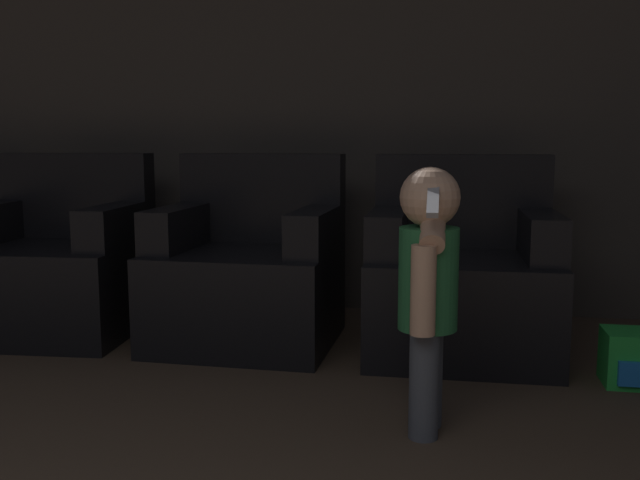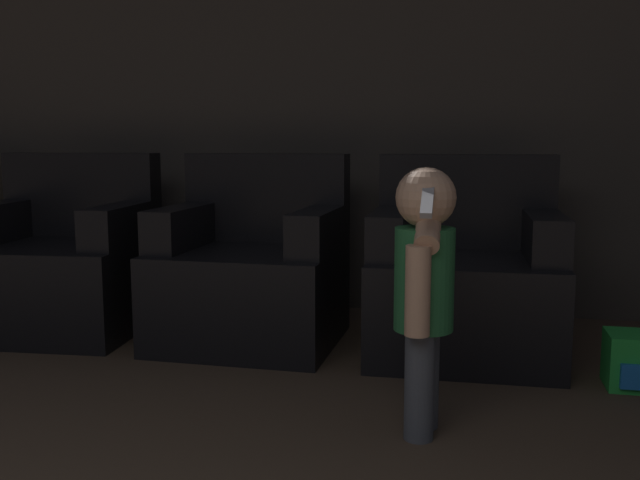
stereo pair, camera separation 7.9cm
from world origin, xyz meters
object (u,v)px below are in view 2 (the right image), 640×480
(person_toddler, at_px, (424,279))
(armchair_left, at_px, (63,266))
(armchair_right, at_px, (465,282))
(toy_backpack, at_px, (638,361))

(person_toddler, bearing_deg, armchair_left, -111.34)
(armchair_left, xyz_separation_m, armchair_right, (2.04, 0.00, 0.00))
(person_toddler, bearing_deg, armchair_right, 178.10)
(armchair_left, relative_size, armchair_right, 1.00)
(armchair_left, xyz_separation_m, person_toddler, (1.91, -0.98, 0.20))
(armchair_left, height_order, toy_backpack, armchair_left)
(armchair_right, xyz_separation_m, toy_backpack, (0.68, -0.35, -0.22))
(armchair_left, bearing_deg, toy_backpack, -10.84)
(armchair_right, relative_size, toy_backpack, 3.77)
(armchair_left, bearing_deg, armchair_right, -3.44)
(armchair_left, distance_m, person_toddler, 2.15)
(armchair_right, bearing_deg, toy_backpack, -27.85)
(armchair_left, height_order, armchair_right, same)
(armchair_left, relative_size, person_toddler, 1.02)
(armchair_left, distance_m, armchair_right, 2.04)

